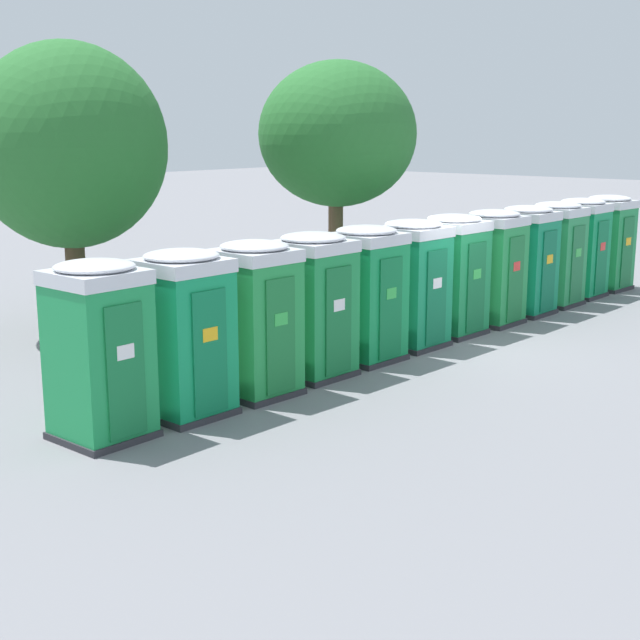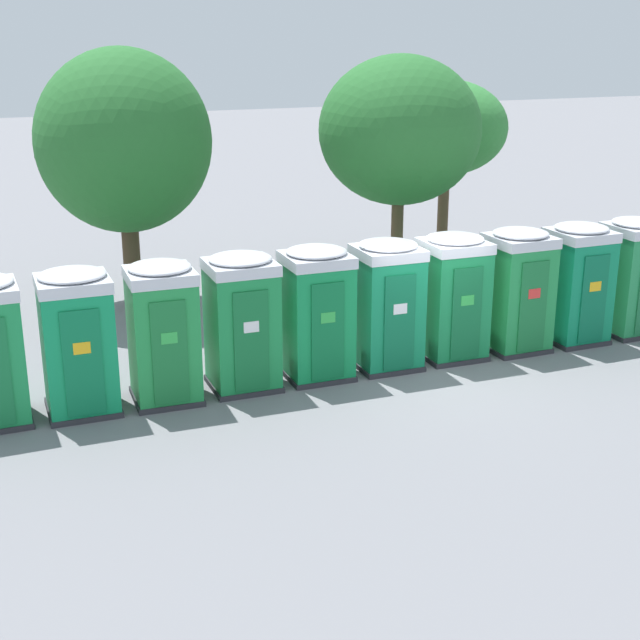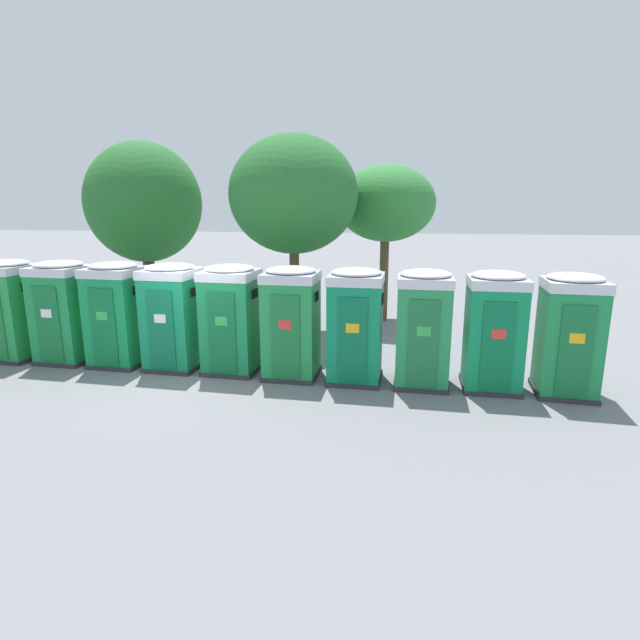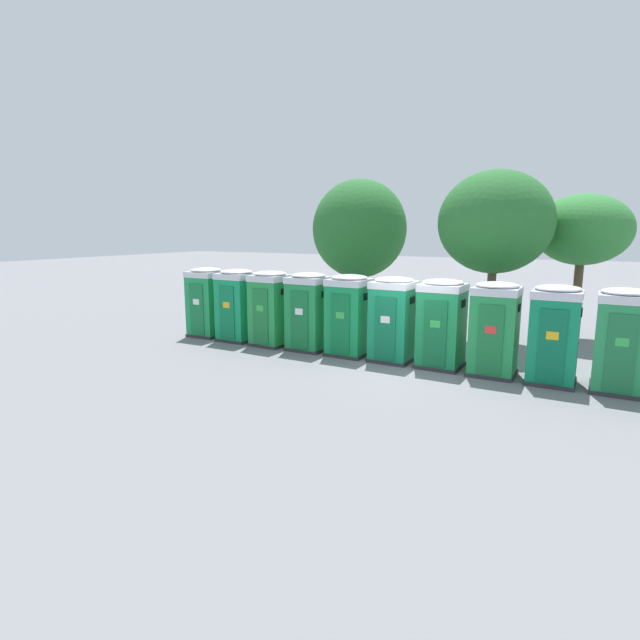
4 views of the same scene
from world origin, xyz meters
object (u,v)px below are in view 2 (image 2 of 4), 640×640
portapotty_6 (452,296)px  street_tree_1 (124,142)px  portapotty_3 (242,321)px  street_tree_2 (446,129)px  portapotty_2 (163,331)px  portapotty_5 (387,304)px  street_tree_0 (400,131)px  portapotty_4 (317,312)px  portapotty_7 (517,289)px  portapotty_1 (78,341)px  portapotty_9 (633,276)px  portapotty_8 (577,282)px

portapotty_6 → street_tree_1: street_tree_1 is taller
portapotty_3 → street_tree_2: (7.72, 5.80, 2.59)m
portapotty_2 → portapotty_5: size_ratio=1.00×
portapotty_5 → street_tree_0: bearing=59.2°
portapotty_3 → street_tree_0: street_tree_0 is taller
portapotty_4 → street_tree_2: street_tree_2 is taller
portapotty_4 → portapotty_7: (4.38, -0.21, 0.00)m
street_tree_1 → street_tree_2: bearing=-0.5°
portapotty_1 → portapotty_2: (1.46, -0.08, 0.00)m
portapotty_1 → portapotty_9: 11.68m
street_tree_1 → portapotty_9: bearing=-33.4°
street_tree_1 → portapotty_6: bearing=-49.6°
portapotty_4 → portapotty_6: (2.92, -0.08, 0.00)m
street_tree_0 → portapotty_7: bearing=-79.4°
portapotty_3 → portapotty_9: 8.76m
portapotty_4 → portapotty_1: bearing=178.4°
portapotty_8 → street_tree_1: 10.49m
street_tree_2 → portapotty_7: bearing=-107.3°
portapotty_9 → street_tree_0: (-3.64, 3.96, 2.85)m
portapotty_8 → street_tree_0: bearing=119.1°
portapotty_2 → portapotty_4: size_ratio=1.00×
portapotty_2 → street_tree_1: 6.49m
portapotty_4 → portapotty_5: same height
portapotty_3 → street_tree_2: size_ratio=0.49×
portapotty_4 → street_tree_1: street_tree_1 is taller
portapotty_8 → street_tree_1: street_tree_1 is taller
portapotty_5 → portapotty_9: 5.84m
portapotty_1 → portapotty_4: 4.38m
portapotty_9 → portapotty_7: bearing=177.7°
portapotty_2 → street_tree_2: 11.17m
portapotty_9 → portapotty_1: bearing=177.8°
portapotty_4 → street_tree_2: 8.95m
street_tree_0 → portapotty_3: bearing=-144.9°
portapotty_3 → street_tree_1: 6.49m
portapotty_7 → portapotty_8: same height
portapotty_8 → street_tree_2: 6.67m
portapotty_1 → portapotty_8: 10.22m
portapotty_2 → portapotty_6: bearing=-1.2°
portapotty_3 → portapotty_8: bearing=-2.6°
portapotty_7 → portapotty_9: 2.92m
portapotty_5 → street_tree_1: size_ratio=0.42×
portapotty_4 → portapotty_2: bearing=179.3°
portapotty_9 → street_tree_0: street_tree_0 is taller
portapotty_5 → portapotty_8: 4.38m
street_tree_0 → street_tree_1: street_tree_1 is taller
portapotty_3 → portapotty_7: 5.84m
portapotty_3 → portapotty_6: size_ratio=1.00×
portapotty_3 → portapotty_7: same height
portapotty_5 → street_tree_0: 5.15m
portapotty_2 → street_tree_2: (9.18, 5.82, 2.59)m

